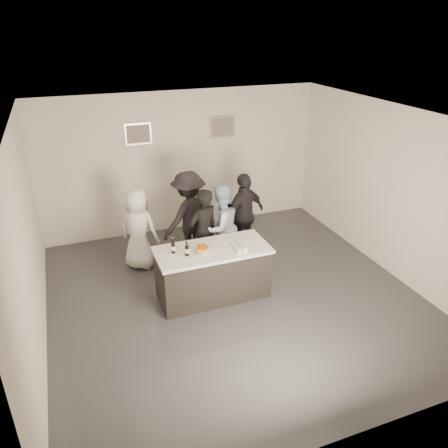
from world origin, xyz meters
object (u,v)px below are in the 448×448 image
(beer_bottle_a, at_px, (173,246))
(person_guest_right, at_px, (244,215))
(cake, at_px, (202,250))
(bar_counter, at_px, (213,272))
(person_main_blue, at_px, (220,227))
(person_guest_back, at_px, (189,216))
(person_guest_left, at_px, (138,229))
(beer_bottle_b, at_px, (187,248))
(person_main_black, at_px, (204,233))

(beer_bottle_a, height_order, person_guest_right, person_guest_right)
(cake, distance_m, beer_bottle_a, 0.47)
(bar_counter, bearing_deg, person_guest_right, 47.84)
(beer_bottle_a, distance_m, person_main_blue, 1.34)
(cake, bearing_deg, beer_bottle_a, 161.14)
(person_guest_back, bearing_deg, cake, 58.01)
(beer_bottle_a, relative_size, person_main_blue, 0.16)
(person_main_blue, distance_m, person_guest_back, 0.71)
(person_guest_left, xyz_separation_m, person_guest_back, (0.98, 0.01, 0.10))
(beer_bottle_b, bearing_deg, person_main_blue, 45.73)
(person_main_blue, xyz_separation_m, person_guest_right, (0.62, 0.34, 0.01))
(person_main_black, distance_m, person_main_blue, 0.39)
(beer_bottle_b, height_order, person_guest_right, person_guest_right)
(person_guest_right, relative_size, person_guest_back, 0.95)
(cake, relative_size, beer_bottle_b, 0.88)
(person_guest_right, height_order, person_guest_back, person_guest_back)
(bar_counter, distance_m, cake, 0.53)
(person_main_black, bearing_deg, person_guest_right, -174.87)
(person_guest_left, bearing_deg, beer_bottle_a, 143.91)
(person_guest_left, height_order, person_guest_right, person_guest_right)
(beer_bottle_a, bearing_deg, person_main_black, 41.32)
(beer_bottle_b, distance_m, person_main_black, 0.97)
(person_guest_left, bearing_deg, person_main_blue, -161.38)
(bar_counter, xyz_separation_m, person_guest_left, (-0.95, 1.40, 0.33))
(person_guest_right, bearing_deg, beer_bottle_b, 17.74)
(person_main_black, xyz_separation_m, person_guest_right, (0.99, 0.47, 0.01))
(person_main_black, bearing_deg, cake, 50.16)
(person_guest_left, bearing_deg, cake, 157.54)
(beer_bottle_a, height_order, person_main_blue, person_main_blue)
(person_main_black, height_order, person_guest_right, person_guest_right)
(bar_counter, distance_m, person_main_blue, 1.03)
(bar_counter, xyz_separation_m, person_main_blue, (0.45, 0.85, 0.37))
(beer_bottle_b, xyz_separation_m, person_guest_left, (-0.50, 1.47, -0.25))
(person_main_blue, bearing_deg, person_guest_back, -76.29)
(person_main_black, relative_size, person_guest_left, 1.07)
(bar_counter, height_order, person_main_blue, person_main_blue)
(beer_bottle_b, distance_m, person_guest_left, 1.58)
(person_main_blue, distance_m, person_guest_right, 0.71)
(cake, bearing_deg, person_guest_back, 81.65)
(beer_bottle_a, relative_size, person_guest_left, 0.17)
(bar_counter, height_order, beer_bottle_b, beer_bottle_b)
(cake, distance_m, beer_bottle_b, 0.27)
(beer_bottle_b, height_order, person_main_black, person_main_black)
(beer_bottle_b, relative_size, person_guest_back, 0.15)
(person_guest_right, distance_m, person_guest_back, 1.07)
(cake, relative_size, person_guest_left, 0.15)
(beer_bottle_b, distance_m, person_guest_back, 1.56)
(beer_bottle_a, xyz_separation_m, person_main_black, (0.71, 0.62, -0.20))
(cake, relative_size, person_guest_back, 0.13)
(person_guest_right, bearing_deg, person_main_blue, 6.48)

